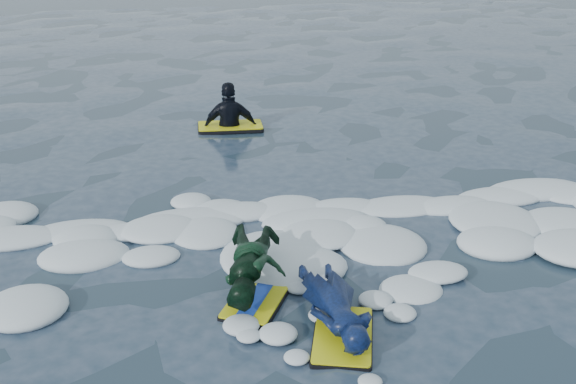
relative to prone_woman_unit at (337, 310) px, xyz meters
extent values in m
plane|color=#152434|center=(-1.17, 1.03, -0.19)|extent=(120.00, 120.00, 0.00)
cube|color=black|center=(0.00, -0.22, -0.16)|extent=(0.79, 1.08, 0.05)
cube|color=yellow|center=(0.00, -0.22, -0.12)|extent=(0.77, 1.06, 0.02)
imported|color=navy|center=(0.00, 0.03, 0.02)|extent=(0.59, 1.48, 0.35)
cube|color=black|center=(-0.67, 0.56, -0.16)|extent=(0.86, 1.04, 0.05)
cube|color=yellow|center=(-0.67, 0.56, -0.13)|extent=(0.84, 1.01, 0.02)
cube|color=blue|center=(-0.67, 0.56, -0.12)|extent=(0.54, 0.84, 0.01)
imported|color=#0D321C|center=(-0.67, 0.76, 0.10)|extent=(1.02, 1.49, 0.52)
cube|color=black|center=(-0.28, 6.45, -0.15)|extent=(1.15, 0.67, 0.06)
cube|color=yellow|center=(-0.28, 6.45, -0.12)|extent=(1.13, 0.65, 0.02)
imported|color=black|center=(-0.28, 6.45, -0.20)|extent=(1.01, 0.48, 1.68)
camera|label=1|loc=(-1.50, -5.57, 3.50)|focal=45.00mm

